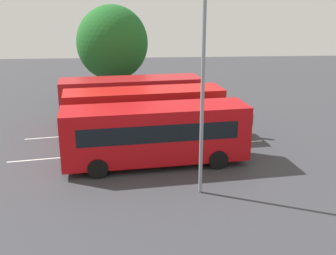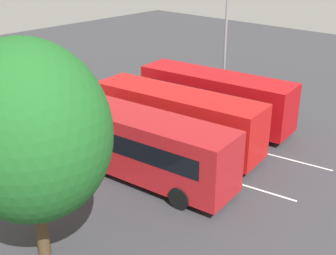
{
  "view_description": "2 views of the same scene",
  "coord_description": "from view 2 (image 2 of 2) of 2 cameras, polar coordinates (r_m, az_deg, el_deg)",
  "views": [
    {
      "loc": [
        -0.2,
        -23.81,
        8.34
      ],
      "look_at": [
        1.46,
        -1.11,
        1.11
      ],
      "focal_mm": 44.48,
      "sensor_mm": 36.0,
      "label": 1
    },
    {
      "loc": [
        -13.88,
        16.18,
        10.3
      ],
      "look_at": [
        -0.23,
        1.22,
        1.6
      ],
      "focal_mm": 47.01,
      "sensor_mm": 36.0,
      "label": 2
    }
  ],
  "objects": [
    {
      "name": "lane_stripe_inner_left",
      "position": [
        22.47,
        -1.47,
        -4.05
      ],
      "size": [
        14.37,
        2.47,
        0.01
      ],
      "primitive_type": "cube",
      "rotation": [
        0.0,
        0.0,
        0.16
      ],
      "color": "silver",
      "rests_on": "ground"
    },
    {
      "name": "ground_plane",
      "position": [
        23.68,
        1.59,
        -2.56
      ],
      "size": [
        70.53,
        70.53,
        0.0
      ],
      "primitive_type": "plane",
      "color": "#38383D"
    },
    {
      "name": "depot_tree",
      "position": [
        14.43,
        -17.65,
        -0.49
      ],
      "size": [
        5.64,
        5.07,
        7.73
      ],
      "color": "#4C3823",
      "rests_on": "ground"
    },
    {
      "name": "bus_far_left",
      "position": [
        26.23,
        6.1,
        3.97
      ],
      "size": [
        9.58,
        3.46,
        3.09
      ],
      "rotation": [
        0.0,
        0.0,
        0.12
      ],
      "color": "#B70C11",
      "rests_on": "ground"
    },
    {
      "name": "bus_center_left",
      "position": [
        23.02,
        1.13,
        1.31
      ],
      "size": [
        9.59,
        3.52,
        3.09
      ],
      "rotation": [
        0.0,
        0.0,
        0.12
      ],
      "color": "red",
      "rests_on": "ground"
    },
    {
      "name": "pedestrian",
      "position": [
        27.69,
        -8.89,
        3.27
      ],
      "size": [
        0.35,
        0.35,
        1.66
      ],
      "rotation": [
        0.0,
        0.0,
        3.25
      ],
      "color": "#232833",
      "rests_on": "ground"
    },
    {
      "name": "lane_stripe_outer_left",
      "position": [
        24.96,
        4.34,
        -1.2
      ],
      "size": [
        14.37,
        2.47,
        0.01
      ],
      "primitive_type": "cube",
      "rotation": [
        0.0,
        0.0,
        0.16
      ],
      "color": "silver",
      "rests_on": "ground"
    },
    {
      "name": "street_lamp",
      "position": [
        28.75,
        7.38,
        12.54
      ],
      "size": [
        1.06,
        2.71,
        8.82
      ],
      "rotation": [
        0.0,
        0.0,
        1.9
      ],
      "color": "gray",
      "rests_on": "ground"
    },
    {
      "name": "bus_center_right",
      "position": [
        20.13,
        -3.76,
        -2.1
      ],
      "size": [
        9.58,
        3.47,
        3.09
      ],
      "rotation": [
        0.0,
        0.0,
        0.12
      ],
      "color": "#AD191E",
      "rests_on": "ground"
    }
  ]
}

